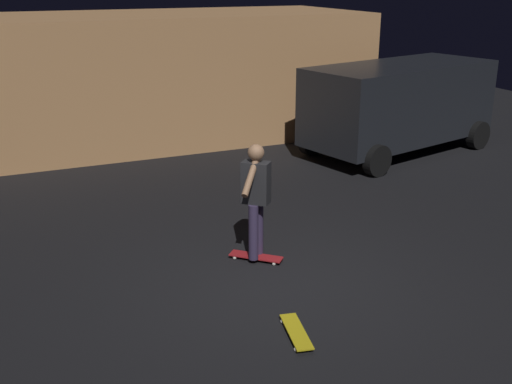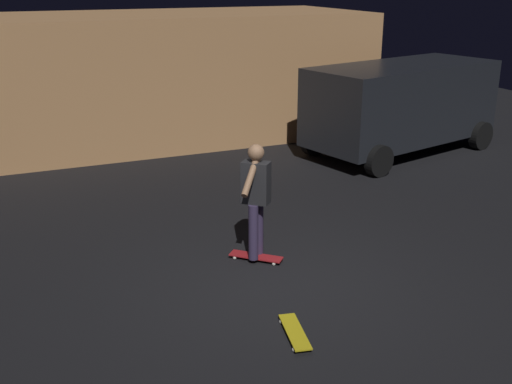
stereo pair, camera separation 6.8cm
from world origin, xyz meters
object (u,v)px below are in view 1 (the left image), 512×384
at_px(skateboard_ridden, 256,257).
at_px(skater, 256,193).
at_px(parked_van, 399,103).
at_px(skateboard_spare, 296,332).

height_order(skateboard_ridden, skater, skater).
relative_size(parked_van, skater, 2.95).
bearing_deg(skateboard_spare, parked_van, 46.80).
height_order(parked_van, skateboard_ridden, parked_van).
bearing_deg(skateboard_ridden, parked_van, 37.29).
bearing_deg(skater, skateboard_ridden, 90.00).
bearing_deg(skater, parked_van, 37.29).
bearing_deg(skater, skateboard_spare, -100.75).
xyz_separation_m(parked_van, skateboard_spare, (-5.74, -6.11, -1.11)).
distance_m(skateboard_ridden, skater, 0.98).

